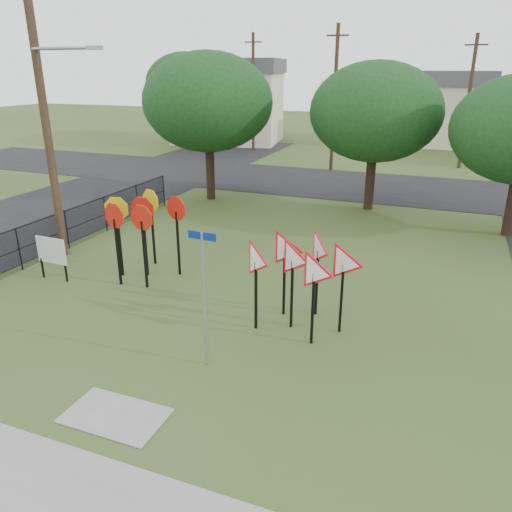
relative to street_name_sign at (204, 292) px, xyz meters
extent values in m
plane|color=#30471A|center=(-0.85, 0.08, -1.83)|extent=(140.00, 140.00, 0.00)
cube|color=gray|center=(-0.85, -4.12, -1.82)|extent=(30.00, 1.60, 0.02)
cube|color=black|center=(-12.85, 10.08, -1.82)|extent=(8.00, 50.00, 0.02)
cube|color=black|center=(-0.85, 20.08, -1.82)|extent=(60.00, 8.00, 0.02)
cube|color=gray|center=(-0.85, -2.32, -1.82)|extent=(2.00, 1.20, 0.02)
cylinder|color=gray|center=(0.00, 0.00, -0.22)|extent=(0.06, 0.06, 3.22)
cube|color=navy|center=(0.00, 0.00, 1.30)|extent=(0.67, 0.05, 0.17)
cube|color=black|center=(-4.24, 4.07, -0.76)|extent=(0.06, 0.06, 2.15)
cube|color=black|center=(-3.27, 4.50, -0.76)|extent=(0.06, 0.06, 2.15)
cube|color=black|center=(-3.71, 3.20, -0.76)|extent=(0.06, 0.06, 2.15)
cube|color=black|center=(-5.00, 3.74, -0.76)|extent=(0.06, 0.06, 2.15)
cube|color=black|center=(-4.57, 5.03, -0.76)|extent=(0.06, 0.06, 2.15)
cube|color=black|center=(-4.60, 3.09, -0.76)|extent=(0.06, 0.06, 2.15)
cube|color=black|center=(0.43, 2.01, -0.89)|extent=(0.06, 0.06, 1.88)
cube|color=black|center=(1.26, 2.43, -0.89)|extent=(0.06, 0.06, 1.88)
cube|color=black|center=(1.99, 1.80, -0.89)|extent=(0.06, 0.06, 1.88)
cube|color=black|center=(0.84, 3.05, -0.89)|extent=(0.06, 0.06, 1.88)
cube|color=black|center=(1.68, 3.37, -0.89)|extent=(0.06, 0.06, 1.88)
cube|color=black|center=(2.52, 2.64, -0.89)|extent=(0.06, 0.06, 1.88)
cube|color=black|center=(-7.29, 2.63, -1.50)|extent=(0.05, 0.05, 0.67)
cube|color=black|center=(-6.34, 2.63, -1.50)|extent=(0.05, 0.05, 0.67)
cube|color=silver|center=(-6.82, 2.63, -0.83)|extent=(1.14, 0.08, 0.86)
cylinder|color=#422E1E|center=(-8.15, 4.58, 3.17)|extent=(0.28, 0.28, 10.00)
cylinder|color=gray|center=(-6.95, 4.48, 5.17)|extent=(2.40, 0.10, 0.10)
cube|color=gray|center=(-5.75, 4.48, 5.17)|extent=(0.50, 0.18, 0.12)
cylinder|color=#422E1E|center=(-2.85, 24.08, 2.67)|extent=(0.24, 0.24, 9.00)
cube|color=#422E1E|center=(-2.85, 24.08, 6.47)|extent=(1.40, 0.10, 0.10)
cylinder|color=#422E1E|center=(5.15, 28.08, 2.42)|extent=(0.24, 0.24, 8.50)
cube|color=#422E1E|center=(5.15, 28.08, 5.97)|extent=(1.40, 0.10, 0.10)
cylinder|color=#422E1E|center=(-10.85, 30.08, 2.67)|extent=(0.24, 0.24, 9.00)
cube|color=#422E1E|center=(-10.85, 30.08, 6.47)|extent=(1.40, 0.10, 0.10)
cylinder|color=black|center=(-8.45, 2.88, -1.08)|extent=(0.05, 0.05, 1.50)
cylinder|color=black|center=(-8.45, 5.18, -1.08)|extent=(0.05, 0.05, 1.50)
cylinder|color=black|center=(-8.45, 7.48, -1.08)|extent=(0.05, 0.05, 1.50)
cylinder|color=black|center=(-8.45, 9.78, -1.08)|extent=(0.05, 0.05, 1.50)
cylinder|color=black|center=(-8.45, 12.08, -1.08)|extent=(0.05, 0.05, 1.50)
cube|color=black|center=(-8.45, 6.33, -0.37)|extent=(0.03, 11.50, 0.03)
cube|color=black|center=(-8.45, 6.33, -1.08)|extent=(0.03, 11.50, 0.03)
cube|color=black|center=(-8.45, 6.33, -1.08)|extent=(0.01, 11.50, 1.50)
cube|color=beige|center=(-14.85, 34.08, 1.17)|extent=(10.08, 8.46, 6.00)
cube|color=#4C4C51|center=(-14.85, 34.08, 4.77)|extent=(10.58, 8.88, 1.20)
cube|color=beige|center=(3.15, 40.08, 0.67)|extent=(8.00, 8.00, 5.00)
cube|color=#4C4C51|center=(3.15, 40.08, 3.77)|extent=(8.40, 8.40, 1.20)
cylinder|color=black|center=(-6.85, 14.08, -0.52)|extent=(0.44, 0.44, 2.62)
ellipsoid|color=#143416|center=(-6.85, 14.08, 3.03)|extent=(6.40, 6.40, 4.80)
cylinder|color=black|center=(1.15, 15.08, -0.61)|extent=(0.44, 0.44, 2.45)
ellipsoid|color=#143416|center=(1.15, 15.08, 2.72)|extent=(6.00, 6.00, 4.50)
cylinder|color=black|center=(7.15, 13.08, -0.69)|extent=(0.44, 0.44, 2.27)
cylinder|color=black|center=(-16.85, 30.08, -0.43)|extent=(0.44, 0.44, 2.80)
ellipsoid|color=#143416|center=(-16.85, 30.08, 3.35)|extent=(6.80, 6.80, 5.10)
camera|label=1|loc=(4.69, -8.82, 4.60)|focal=35.00mm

